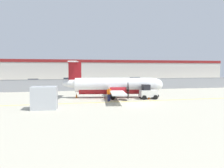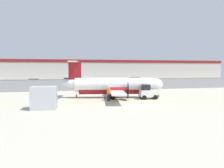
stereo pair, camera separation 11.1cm
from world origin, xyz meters
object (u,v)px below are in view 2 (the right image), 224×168
(traffic_cone_near_left, at_px, (149,97))
(traffic_cone_near_right, at_px, (77,95))
(cargo_container, at_px, (44,98))
(parked_car_2, at_px, (121,83))
(commuter_airplane, at_px, (116,86))
(parked_car_0, at_px, (33,82))
(baggage_tug, at_px, (148,93))
(parked_car_3, at_px, (135,80))
(ground_crew_worker, at_px, (109,93))
(parked_car_1, at_px, (68,81))

(traffic_cone_near_left, xyz_separation_m, traffic_cone_near_right, (-8.78, 4.07, 0.00))
(cargo_container, xyz_separation_m, parked_car_2, (14.87, 24.40, -0.21))
(commuter_airplane, bearing_deg, parked_car_2, 82.69)
(traffic_cone_near_right, distance_m, parked_car_0, 25.39)
(parked_car_0, bearing_deg, baggage_tug, 114.77)
(parked_car_0, bearing_deg, parked_car_2, 149.46)
(parked_car_2, relative_size, parked_car_3, 1.00)
(commuter_airplane, xyz_separation_m, traffic_cone_near_left, (3.65, -2.79, -1.29))
(ground_crew_worker, xyz_separation_m, parked_car_0, (-10.39, 29.08, -0.06))
(traffic_cone_near_left, bearing_deg, ground_crew_worker, -173.45)
(parked_car_0, bearing_deg, traffic_cone_near_left, 114.57)
(traffic_cone_near_left, relative_size, parked_car_2, 0.15)
(parked_car_0, distance_m, parked_car_1, 9.02)
(parked_car_1, bearing_deg, traffic_cone_near_left, 106.27)
(traffic_cone_near_right, relative_size, parked_car_1, 0.15)
(traffic_cone_near_left, distance_m, parked_car_2, 19.85)
(commuter_airplane, height_order, parked_car_0, commuter_airplane)
(parked_car_2, bearing_deg, parked_car_3, 65.21)
(cargo_container, xyz_separation_m, parked_car_0, (-2.95, 33.11, -0.21))
(ground_crew_worker, relative_size, parked_car_3, 0.39)
(commuter_airplane, relative_size, parked_car_3, 3.67)
(traffic_cone_near_left, relative_size, parked_car_1, 0.15)
(traffic_cone_near_right, bearing_deg, parked_car_0, 106.07)
(commuter_airplane, bearing_deg, baggage_tug, -23.89)
(parked_car_0, bearing_deg, parked_car_1, -156.99)
(baggage_tug, xyz_separation_m, parked_car_1, (-7.81, 32.38, 0.04))
(parked_car_0, distance_m, parked_car_3, 25.82)
(parked_car_0, bearing_deg, ground_crew_worker, 105.18)
(parked_car_0, relative_size, parked_car_3, 0.99)
(parked_car_3, bearing_deg, traffic_cone_near_right, 50.90)
(baggage_tug, bearing_deg, parked_car_0, 123.24)
(parked_car_2, height_order, parked_car_3, same)
(traffic_cone_near_left, distance_m, parked_car_1, 33.55)
(traffic_cone_near_right, bearing_deg, traffic_cone_near_left, -24.83)
(baggage_tug, bearing_deg, traffic_cone_near_left, -86.08)
(baggage_tug, height_order, traffic_cone_near_left, baggage_tug)
(traffic_cone_near_right, bearing_deg, parked_car_2, 55.45)
(traffic_cone_near_left, height_order, parked_car_0, parked_car_0)
(traffic_cone_near_left, bearing_deg, traffic_cone_near_right, 155.17)
(commuter_airplane, xyz_separation_m, cargo_container, (-9.21, -7.45, -0.50))
(ground_crew_worker, relative_size, parked_car_2, 0.39)
(parked_car_2, bearing_deg, baggage_tug, -89.73)
(parked_car_3, bearing_deg, commuter_airplane, 59.72)
(cargo_container, bearing_deg, parked_car_0, 101.35)
(ground_crew_worker, bearing_deg, cargo_container, -76.84)
(parked_car_1, bearing_deg, cargo_container, 85.09)
(baggage_tug, bearing_deg, parked_car_2, 88.10)
(cargo_container, distance_m, parked_car_0, 33.25)
(traffic_cone_near_left, relative_size, parked_car_3, 0.15)
(parked_car_0, height_order, parked_car_1, same)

